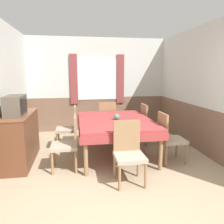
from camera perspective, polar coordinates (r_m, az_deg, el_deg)
ground_plane at (r=2.87m, az=5.88°, el=-25.09°), size 16.00×16.00×0.00m
wall_back at (r=6.25m, az=-3.68°, el=7.18°), size 4.22×0.09×2.60m
wall_left at (r=4.42m, az=-26.57°, el=4.63°), size 0.05×4.34×2.60m
wall_right at (r=4.96m, az=21.93°, el=5.49°), size 0.05×4.34×2.60m
dining_table at (r=4.38m, az=0.78°, el=-3.18°), size 1.45×1.91×0.73m
chair_left_far at (r=4.87m, az=-11.00°, el=-3.65°), size 0.44×0.44×0.93m
chair_left_near at (r=3.83m, az=-11.35°, el=-7.58°), size 0.44×0.44×0.93m
chair_right_far at (r=5.15m, az=9.67°, el=-2.84°), size 0.44×0.44×0.93m
chair_right_near at (r=4.18m, az=14.60°, el=-6.18°), size 0.44×0.44×0.93m
chair_head_near at (r=3.35m, az=4.33°, el=-10.01°), size 0.44×0.44×0.93m
chair_head_window at (r=5.50m, az=-1.37°, el=-1.84°), size 0.44×0.44×0.93m
sideboard at (r=4.39m, az=-22.80°, el=-6.20°), size 0.46×1.34×0.92m
tv at (r=4.08m, az=-23.95°, el=1.53°), size 0.29×0.55×0.35m
vase at (r=4.30m, az=1.24°, el=-1.24°), size 0.12×0.12×0.12m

